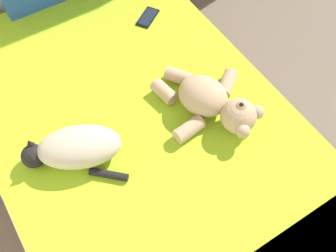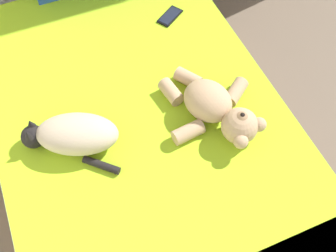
% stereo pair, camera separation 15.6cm
% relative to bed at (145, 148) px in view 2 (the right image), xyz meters
% --- Properties ---
extents(bed, '(1.32, 2.08, 0.50)m').
position_rel_bed_xyz_m(bed, '(0.00, 0.00, 0.00)').
color(bed, olive).
rests_on(bed, ground_plane).
extents(cat, '(0.42, 0.36, 0.15)m').
position_rel_bed_xyz_m(cat, '(-0.30, -0.00, 0.32)').
color(cat, tan).
rests_on(cat, bed).
extents(teddy_bear, '(0.43, 0.52, 0.17)m').
position_rel_bed_xyz_m(teddy_bear, '(0.30, -0.11, 0.32)').
color(teddy_bear, tan).
rests_on(teddy_bear, bed).
extents(cell_phone, '(0.16, 0.14, 0.01)m').
position_rel_bed_xyz_m(cell_phone, '(0.37, 0.56, 0.26)').
color(cell_phone, black).
rests_on(cell_phone, bed).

